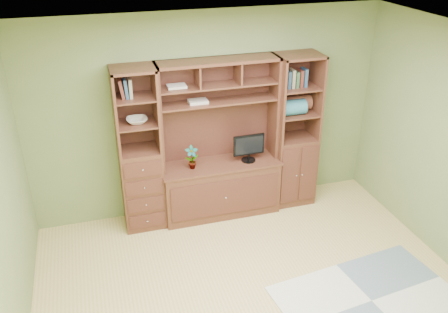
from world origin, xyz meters
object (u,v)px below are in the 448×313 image
object	(u,v)px
left_tower	(139,151)
monitor	(249,143)
center_hutch	(220,142)
right_tower	(294,132)

from	to	relation	value
left_tower	monitor	size ratio (longest dim) A/B	4.11
center_hutch	monitor	bearing A→B (deg)	-5.44
right_tower	center_hutch	bearing A→B (deg)	-177.77
left_tower	monitor	distance (m)	1.37
monitor	right_tower	bearing A→B (deg)	5.17
monitor	left_tower	bearing A→B (deg)	175.53
left_tower	center_hutch	bearing A→B (deg)	-2.29
left_tower	monitor	world-z (taller)	left_tower
center_hutch	left_tower	size ratio (longest dim) A/B	1.00
right_tower	monitor	xyz separation A→B (m)	(-0.66, -0.07, -0.05)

